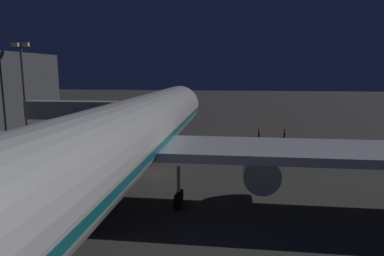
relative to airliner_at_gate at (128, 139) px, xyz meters
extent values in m
plane|color=#383533|center=(0.00, -9.00, -5.70)|extent=(320.00, 320.00, 0.00)
cylinder|color=silver|center=(0.00, -1.34, 0.16)|extent=(6.08, 51.39, 6.08)
sphere|color=silver|center=(0.00, -27.03, 0.16)|extent=(5.96, 5.96, 5.96)
cube|color=#146670|center=(0.00, -1.34, -0.30)|extent=(6.14, 49.33, 0.50)
cube|color=black|center=(0.00, -25.21, 1.22)|extent=(3.35, 1.40, 0.90)
cube|color=#B7BABF|center=(0.00, -1.32, -0.90)|extent=(56.83, 7.33, 0.70)
cylinder|color=#B7BABF|center=(-11.09, -2.32, -2.94)|extent=(3.07, 4.55, 3.07)
cylinder|color=black|center=(-11.09, -4.60, -2.94)|extent=(2.61, 0.15, 2.61)
cylinder|color=#B7BABF|center=(11.09, -2.32, -2.94)|extent=(3.07, 4.55, 3.07)
cylinder|color=black|center=(11.09, -4.60, -2.94)|extent=(2.61, 0.15, 2.61)
cylinder|color=#B7BABF|center=(0.00, -23.53, -3.39)|extent=(0.28, 0.28, 2.22)
cylinder|color=black|center=(0.00, -23.53, -5.10)|extent=(0.45, 1.20, 1.20)
cylinder|color=#B7BABF|center=(-4.20, -0.32, -3.39)|extent=(0.28, 0.28, 2.22)
cylinder|color=black|center=(-4.20, -0.97, -5.10)|extent=(0.45, 1.20, 1.20)
cylinder|color=black|center=(-4.20, 0.33, -5.10)|extent=(0.45, 1.20, 1.20)
cylinder|color=#B7BABF|center=(4.20, -0.32, -3.39)|extent=(0.28, 0.28, 2.22)
cylinder|color=black|center=(4.20, -0.97, -5.10)|extent=(0.45, 1.20, 1.20)
cylinder|color=black|center=(4.20, 0.33, -5.10)|extent=(0.45, 1.20, 1.20)
cube|color=#9E9E99|center=(12.13, -18.13, 0.16)|extent=(16.06, 2.60, 2.50)
cube|color=#9E9E99|center=(4.10, -18.13, 0.16)|extent=(3.20, 3.40, 3.00)
cube|color=black|center=(2.70, -18.13, 0.16)|extent=(0.70, 3.20, 2.70)
cylinder|color=#B7BABF|center=(5.10, -18.13, -3.39)|extent=(0.56, 0.56, 4.61)
cylinder|color=black|center=(4.50, -18.13, -5.40)|extent=(0.25, 0.60, 0.60)
cylinder|color=black|center=(5.70, -18.13, -5.40)|extent=(0.25, 0.60, 0.60)
cylinder|color=#59595E|center=(25.50, -25.36, 1.88)|extent=(0.40, 0.40, 15.15)
cube|color=#F9EFC6|center=(24.60, -25.36, 9.70)|extent=(1.10, 0.50, 0.60)
cube|color=#F9EFC6|center=(26.40, -25.36, 9.70)|extent=(1.10, 0.50, 0.60)
cylinder|color=black|center=(-13.01, -31.92, -5.27)|extent=(0.28, 0.28, 0.86)
cylinder|color=yellow|center=(-13.01, -31.92, -4.50)|extent=(0.40, 0.40, 0.67)
sphere|color=tan|center=(-13.01, -31.92, -4.05)|extent=(0.24, 0.24, 0.24)
sphere|color=orange|center=(-13.01, -31.92, -4.00)|extent=(0.23, 0.23, 0.23)
cylinder|color=black|center=(-17.28, -31.76, -5.25)|extent=(0.28, 0.28, 0.89)
cylinder|color=yellow|center=(-17.28, -31.76, -4.46)|extent=(0.40, 0.40, 0.68)
sphere|color=tan|center=(-17.28, -31.76, -4.00)|extent=(0.24, 0.24, 0.24)
sphere|color=orange|center=(-17.28, -31.76, -3.95)|extent=(0.23, 0.23, 0.23)
cone|color=orange|center=(-2.20, -29.03, -5.42)|extent=(0.36, 0.36, 0.55)
cone|color=orange|center=(2.20, -29.03, -5.42)|extent=(0.36, 0.36, 0.55)
camera|label=1|loc=(-8.73, 26.76, 5.60)|focal=31.92mm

